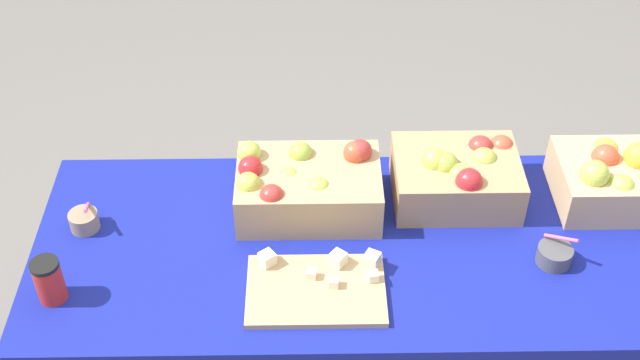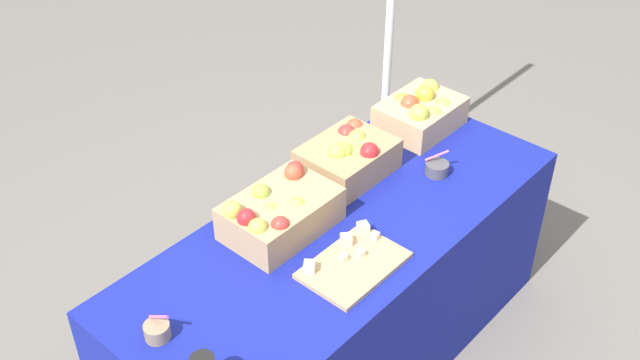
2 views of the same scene
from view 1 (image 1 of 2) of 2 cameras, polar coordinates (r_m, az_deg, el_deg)
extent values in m
cube|color=navy|center=(2.61, 3.24, -10.05)|extent=(1.90, 0.76, 0.74)
cube|color=tan|center=(2.58, 19.77, -0.07)|extent=(0.36, 0.28, 0.13)
sphere|color=#B2C64C|center=(2.49, 19.92, -0.54)|extent=(0.08, 0.08, 0.08)
sphere|color=#D14C33|center=(2.55, 18.99, 1.43)|extent=(0.08, 0.08, 0.08)
sphere|color=gold|center=(2.60, 18.96, 1.85)|extent=(0.08, 0.08, 0.08)
sphere|color=#B2C64C|center=(2.46, 18.34, 0.38)|extent=(0.08, 0.08, 0.08)
sphere|color=gold|center=(2.56, 21.01, 1.52)|extent=(0.08, 0.08, 0.08)
cube|color=tan|center=(2.47, 9.29, 0.14)|extent=(0.36, 0.28, 0.13)
sphere|color=#B2C64C|center=(2.46, 11.17, 1.33)|extent=(0.08, 0.08, 0.08)
sphere|color=#99B742|center=(2.41, 8.59, 1.05)|extent=(0.08, 0.08, 0.08)
sphere|color=#B2C64C|center=(2.41, 7.88, 1.31)|extent=(0.08, 0.08, 0.08)
sphere|color=#B2332D|center=(2.50, 10.95, 2.16)|extent=(0.08, 0.08, 0.08)
sphere|color=red|center=(2.35, 10.20, -0.10)|extent=(0.08, 0.08, 0.08)
sphere|color=#D14C33|center=(2.53, 12.33, 2.18)|extent=(0.08, 0.08, 0.08)
sphere|color=#B2C64C|center=(2.40, 9.63, 0.24)|extent=(0.08, 0.08, 0.08)
cube|color=tan|center=(2.39, -0.78, -0.63)|extent=(0.41, 0.28, 0.14)
sphere|color=#99B742|center=(2.41, -1.35, 1.84)|extent=(0.07, 0.07, 0.07)
sphere|color=#B2C64C|center=(2.36, -2.15, 0.10)|extent=(0.07, 0.07, 0.07)
sphere|color=#B2C64C|center=(2.32, -0.10, -0.61)|extent=(0.07, 0.07, 0.07)
sphere|color=#B2C64C|center=(2.31, -4.94, -0.29)|extent=(0.07, 0.07, 0.07)
sphere|color=#B2332D|center=(2.39, 2.77, 2.01)|extent=(0.07, 0.07, 0.07)
sphere|color=#B2C64C|center=(2.40, -4.88, 1.89)|extent=(0.07, 0.07, 0.07)
sphere|color=#D14C33|center=(2.39, 2.43, 1.89)|extent=(0.07, 0.07, 0.07)
sphere|color=#B2332D|center=(2.28, -3.34, -1.12)|extent=(0.07, 0.07, 0.07)
sphere|color=red|center=(2.35, -4.80, 0.83)|extent=(0.07, 0.07, 0.07)
cube|color=tan|center=(2.20, -0.28, -7.59)|extent=(0.37, 0.24, 0.02)
cube|color=beige|center=(2.21, 3.68, -6.62)|extent=(0.03, 0.03, 0.03)
cube|color=beige|center=(2.19, 0.95, -7.05)|extent=(0.03, 0.03, 0.03)
cube|color=beige|center=(2.24, 1.24, -5.44)|extent=(0.05, 0.05, 0.04)
cube|color=beige|center=(2.24, 3.59, -5.47)|extent=(0.05, 0.05, 0.04)
cube|color=beige|center=(2.24, -3.64, -5.41)|extent=(0.05, 0.05, 0.04)
cube|color=beige|center=(2.21, -0.58, -6.46)|extent=(0.03, 0.03, 0.03)
cylinder|color=#4C4C51|center=(2.35, 15.80, -4.99)|extent=(0.10, 0.10, 0.05)
cylinder|color=#EA598C|center=(2.33, 16.26, -3.85)|extent=(0.08, 0.07, 0.05)
cylinder|color=gray|center=(2.45, -15.90, -2.71)|extent=(0.08, 0.08, 0.05)
cylinder|color=#EA598C|center=(2.42, -15.72, -1.82)|extent=(0.03, 0.08, 0.05)
cylinder|color=red|center=(2.26, -18.10, -6.69)|extent=(0.07, 0.07, 0.12)
cylinder|color=black|center=(2.22, -18.44, -5.56)|extent=(0.07, 0.07, 0.01)
camera|label=2|loc=(1.55, -88.06, 10.05)|focal=42.86mm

